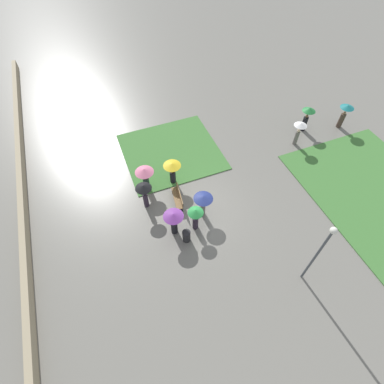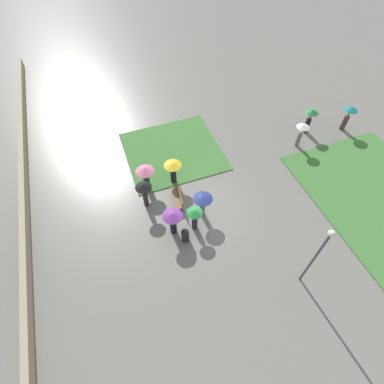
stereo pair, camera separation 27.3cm
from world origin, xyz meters
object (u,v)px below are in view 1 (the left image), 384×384
at_px(crowd_person_purple, 174,219).
at_px(crowd_person_green, 196,215).
at_px(park_bench, 178,197).
at_px(crowd_person_yellow, 172,169).
at_px(crowd_person_black, 144,191).
at_px(crowd_person_pink, 145,174).
at_px(trash_bin, 186,236).
at_px(lone_walker_far_path, 307,115).
at_px(crowd_person_navy, 203,200).
at_px(lamp_post, 321,249).
at_px(lone_walker_mid_plaza, 299,129).
at_px(lone_walker_near_lawn, 345,113).

xyz_separation_m(crowd_person_purple, crowd_person_green, (0.17, 1.25, -0.05)).
bearing_deg(park_bench, crowd_person_yellow, 179.74).
distance_m(park_bench, crowd_person_black, 2.21).
relative_size(crowd_person_yellow, crowd_person_pink, 0.97).
distance_m(trash_bin, crowd_person_yellow, 4.59).
distance_m(crowd_person_purple, lone_walker_far_path, 13.38).
height_order(crowd_person_navy, crowd_person_pink, crowd_person_pink).
bearing_deg(crowd_person_yellow, park_bench, 164.12).
xyz_separation_m(crowd_person_navy, lone_walker_far_path, (-4.46, 10.36, 0.04)).
distance_m(lamp_post, crowd_person_green, 6.66).
height_order(trash_bin, lone_walker_mid_plaza, lone_walker_mid_plaza).
distance_m(crowd_person_yellow, crowd_person_pink, 1.78).
relative_size(crowd_person_purple, crowd_person_yellow, 1.04).
distance_m(park_bench, crowd_person_purple, 2.35).
relative_size(park_bench, trash_bin, 2.23).
height_order(trash_bin, crowd_person_pink, crowd_person_pink).
bearing_deg(park_bench, trash_bin, -2.43).
bearing_deg(crowd_person_navy, crowd_person_yellow, 168.75).
height_order(crowd_person_yellow, lone_walker_near_lawn, lone_walker_near_lawn).
height_order(lamp_post, crowd_person_black, lamp_post).
bearing_deg(trash_bin, crowd_person_pink, -167.57).
distance_m(crowd_person_purple, crowd_person_black, 2.63).
distance_m(park_bench, trash_bin, 2.80).
distance_m(crowd_person_navy, lone_walker_near_lawn, 13.74).
height_order(crowd_person_black, lone_walker_far_path, lone_walker_far_path).
xyz_separation_m(crowd_person_purple, crowd_person_pink, (-3.82, -0.56, 0.04)).
relative_size(crowd_person_pink, lone_walker_mid_plaza, 0.95).
xyz_separation_m(crowd_person_navy, crowd_person_black, (-1.86, -3.02, 0.07)).
xyz_separation_m(crowd_person_purple, lone_walker_far_path, (-5.04, 12.39, 0.09)).
xyz_separation_m(crowd_person_yellow, lone_walker_mid_plaza, (-0.21, 9.69, 0.14)).
distance_m(lamp_post, lone_walker_mid_plaza, 10.71).
relative_size(lamp_post, trash_bin, 5.95).
relative_size(crowd_person_navy, crowd_person_pink, 0.96).
bearing_deg(lone_walker_near_lawn, park_bench, -0.15).
distance_m(crowd_person_purple, lone_walker_mid_plaza, 11.57).
height_order(crowd_person_purple, crowd_person_yellow, crowd_person_purple).
distance_m(park_bench, lone_walker_far_path, 11.87).
bearing_deg(park_bench, lone_walker_far_path, 113.03).
relative_size(park_bench, crowd_person_green, 1.02).
distance_m(crowd_person_black, crowd_person_pink, 1.45).
bearing_deg(lone_walker_near_lawn, lone_walker_far_path, -23.85).
distance_m(lamp_post, crowd_person_purple, 7.58).
distance_m(trash_bin, lone_walker_near_lawn, 15.68).
distance_m(crowd_person_black, crowd_person_green, 3.44).
xyz_separation_m(crowd_person_black, crowd_person_green, (2.61, 2.23, -0.17)).
distance_m(lone_walker_mid_plaza, lone_walker_near_lawn, 4.38).
height_order(trash_bin, crowd_person_black, crowd_person_black).
bearing_deg(crowd_person_purple, crowd_person_pink, 118.23).
distance_m(trash_bin, crowd_person_black, 3.66).
bearing_deg(park_bench, crowd_person_pink, -132.40).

